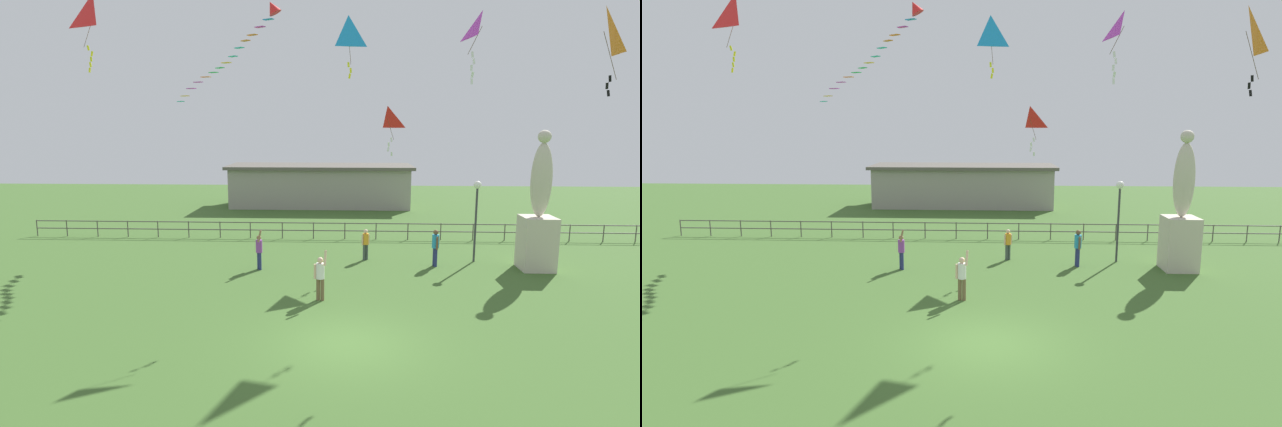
# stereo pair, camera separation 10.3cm
# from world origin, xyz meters

# --- Properties ---
(ground_plane) EXTENTS (80.00, 80.00, 0.00)m
(ground_plane) POSITION_xyz_m (0.00, 0.00, 0.00)
(ground_plane) COLOR #3D6028
(statue_monument) EXTENTS (1.41, 1.41, 6.20)m
(statue_monument) POSITION_xyz_m (8.50, 8.25, 2.20)
(statue_monument) COLOR beige
(statue_monument) RESTS_ON ground_plane
(lamppost) EXTENTS (0.36, 0.36, 3.85)m
(lamppost) POSITION_xyz_m (6.08, 9.43, 2.85)
(lamppost) COLOR #38383D
(lamppost) RESTS_ON ground_plane
(person_0) EXTENTS (0.39, 0.28, 1.50)m
(person_0) POSITION_xyz_m (0.94, 9.52, 0.86)
(person_0) COLOR #3F4C47
(person_0) RESTS_ON ground_plane
(person_1) EXTENTS (0.32, 0.49, 1.84)m
(person_1) POSITION_xyz_m (-3.89, 7.65, 0.92)
(person_1) COLOR navy
(person_1) RESTS_ON ground_plane
(person_2) EXTENTS (0.32, 0.51, 1.71)m
(person_2) POSITION_xyz_m (4.08, 8.56, 0.98)
(person_2) COLOR navy
(person_2) RESTS_ON ground_plane
(person_3) EXTENTS (0.50, 0.36, 1.93)m
(person_3) POSITION_xyz_m (-0.98, 3.73, 0.97)
(person_3) COLOR brown
(person_3) RESTS_ON ground_plane
(kite_0) EXTENTS (1.04, 1.06, 2.26)m
(kite_0) POSITION_xyz_m (1.86, 9.62, 6.66)
(kite_0) COLOR red
(kite_1) EXTENTS (0.78, 0.84, 2.65)m
(kite_1) POSITION_xyz_m (7.71, 2.25, 9.14)
(kite_1) COLOR orange
(kite_3) EXTENTS (1.30, 1.12, 3.14)m
(kite_3) POSITION_xyz_m (-10.46, 7.30, 10.88)
(kite_3) COLOR red
(kite_4) EXTENTS (1.01, 0.85, 2.44)m
(kite_4) POSITION_xyz_m (0.00, 7.00, 9.98)
(kite_4) COLOR #198CD1
(kite_5) EXTENTS (0.78, 1.14, 2.38)m
(kite_5) POSITION_xyz_m (4.45, 3.89, 9.61)
(kite_5) COLOR #B22DB2
(streamer_kite) EXTENTS (6.29, 4.32, 4.40)m
(streamer_kite) POSITION_xyz_m (-4.01, 10.33, 11.21)
(streamer_kite) COLOR red
(waterfront_railing) EXTENTS (36.03, 0.06, 0.95)m
(waterfront_railing) POSITION_xyz_m (-0.26, 14.00, 0.63)
(waterfront_railing) COLOR #4C4742
(waterfront_railing) RESTS_ON ground_plane
(pavilion_building) EXTENTS (14.48, 5.07, 3.28)m
(pavilion_building) POSITION_xyz_m (-1.98, 26.00, 1.66)
(pavilion_building) COLOR gray
(pavilion_building) RESTS_ON ground_plane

